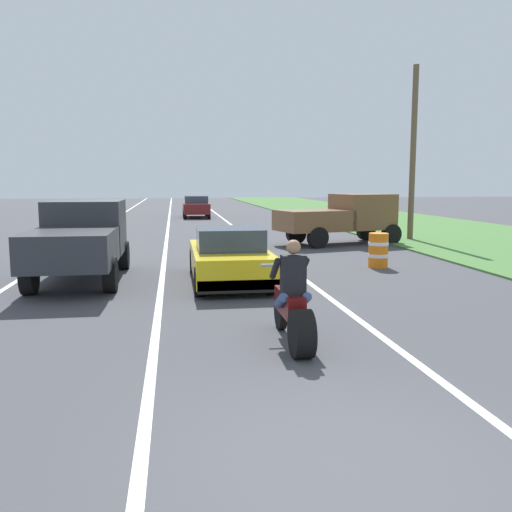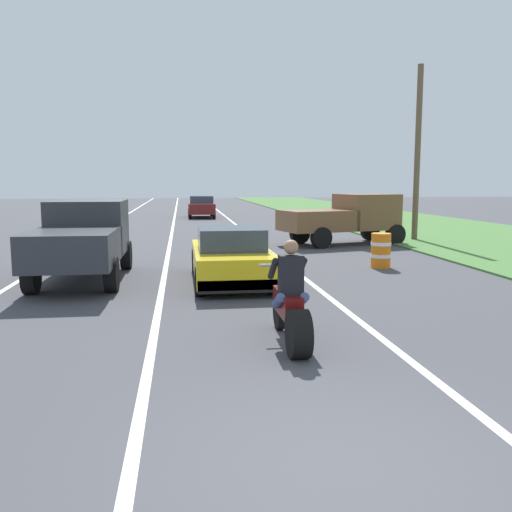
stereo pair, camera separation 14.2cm
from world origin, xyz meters
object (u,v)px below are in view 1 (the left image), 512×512
object	(u,v)px
construction_barrel_nearest	(378,250)
distant_car_far_ahead	(196,206)
sports_car_yellow	(229,257)
motorcycle_with_rider	(293,307)
pickup_truck_right_shoulder_brown	(343,216)
pickup_truck_left_lane_dark_grey	(81,237)

from	to	relation	value
construction_barrel_nearest	distant_car_far_ahead	xyz separation A→B (m)	(-4.32, 23.23, 0.27)
sports_car_yellow	distant_car_far_ahead	bearing A→B (deg)	89.56
motorcycle_with_rider	construction_barrel_nearest	xyz separation A→B (m)	(4.09, 7.15, -0.09)
sports_car_yellow	pickup_truck_right_shoulder_brown	xyz separation A→B (m)	(5.30, 7.75, 0.48)
pickup_truck_left_lane_dark_grey	distant_car_far_ahead	xyz separation A→B (m)	(3.83, 24.21, -0.33)
motorcycle_with_rider	pickup_truck_right_shoulder_brown	size ratio (longest dim) A/B	0.43
pickup_truck_left_lane_dark_grey	construction_barrel_nearest	world-z (taller)	pickup_truck_left_lane_dark_grey
sports_car_yellow	construction_barrel_nearest	size ratio (longest dim) A/B	4.30
construction_barrel_nearest	distant_car_far_ahead	size ratio (longest dim) A/B	0.25
motorcycle_with_rider	distant_car_far_ahead	bearing A→B (deg)	90.44
sports_car_yellow	motorcycle_with_rider	bearing A→B (deg)	-85.50
distant_car_far_ahead	construction_barrel_nearest	bearing A→B (deg)	-79.46
construction_barrel_nearest	distant_car_far_ahead	distance (m)	23.63
pickup_truck_left_lane_dark_grey	distant_car_far_ahead	distance (m)	24.51
sports_car_yellow	pickup_truck_right_shoulder_brown	bearing A→B (deg)	55.64
pickup_truck_left_lane_dark_grey	pickup_truck_right_shoulder_brown	bearing A→B (deg)	37.89
construction_barrel_nearest	sports_car_yellow	bearing A→B (deg)	-158.59
motorcycle_with_rider	sports_car_yellow	bearing A→B (deg)	94.50
pickup_truck_left_lane_dark_grey	distant_car_far_ahead	world-z (taller)	pickup_truck_left_lane_dark_grey
sports_car_yellow	pickup_truck_right_shoulder_brown	size ratio (longest dim) A/B	0.84
sports_car_yellow	pickup_truck_left_lane_dark_grey	bearing A→B (deg)	167.67
construction_barrel_nearest	pickup_truck_left_lane_dark_grey	bearing A→B (deg)	-173.19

